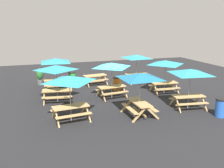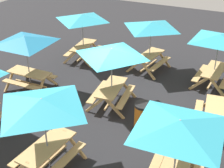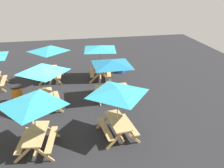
{
  "view_description": "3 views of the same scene",
  "coord_description": "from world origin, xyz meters",
  "px_view_note": "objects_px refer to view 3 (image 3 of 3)",
  "views": [
    {
      "loc": [
        5.02,
        14.98,
        4.83
      ],
      "look_at": [
        0.06,
        0.01,
        0.9
      ],
      "focal_mm": 40.0,
      "sensor_mm": 36.0,
      "label": 1
    },
    {
      "loc": [
        -9.02,
        -4.4,
        6.41
      ],
      "look_at": [
        0.06,
        0.01,
        0.9
      ],
      "focal_mm": 50.0,
      "sensor_mm": 36.0,
      "label": 2
    },
    {
      "loc": [
        12.19,
        1.12,
        6.45
      ],
      "look_at": [
        -0.27,
        3.61,
        0.9
      ],
      "focal_mm": 40.0,
      "sensor_mm": 36.0,
      "label": 3
    }
  ],
  "objects_px": {
    "picnic_table_4": "(118,95)",
    "picnic_table_7": "(44,72)",
    "picnic_table_2": "(100,50)",
    "trash_bin_orange": "(17,94)",
    "trash_bin_blue": "(121,66)",
    "picnic_table_8": "(49,51)",
    "picnic_table_0": "(112,66)",
    "picnic_table_1": "(32,106)"
  },
  "relations": [
    {
      "from": "trash_bin_orange",
      "to": "trash_bin_blue",
      "type": "distance_m",
      "value": 7.46
    },
    {
      "from": "picnic_table_1",
      "to": "picnic_table_7",
      "type": "relative_size",
      "value": 1.0
    },
    {
      "from": "picnic_table_4",
      "to": "picnic_table_7",
      "type": "relative_size",
      "value": 1.0
    },
    {
      "from": "picnic_table_0",
      "to": "picnic_table_8",
      "type": "bearing_deg",
      "value": 133.94
    },
    {
      "from": "picnic_table_2",
      "to": "trash_bin_blue",
      "type": "relative_size",
      "value": 2.86
    },
    {
      "from": "picnic_table_1",
      "to": "trash_bin_orange",
      "type": "bearing_deg",
      "value": -154.5
    },
    {
      "from": "picnic_table_4",
      "to": "picnic_table_7",
      "type": "bearing_deg",
      "value": -142.35
    },
    {
      "from": "picnic_table_8",
      "to": "trash_bin_orange",
      "type": "height_order",
      "value": "picnic_table_8"
    },
    {
      "from": "picnic_table_2",
      "to": "picnic_table_4",
      "type": "height_order",
      "value": "same"
    },
    {
      "from": "trash_bin_orange",
      "to": "trash_bin_blue",
      "type": "xyz_separation_m",
      "value": [
        -3.41,
        6.64,
        0.0
      ]
    },
    {
      "from": "picnic_table_8",
      "to": "trash_bin_blue",
      "type": "height_order",
      "value": "picnic_table_8"
    },
    {
      "from": "picnic_table_0",
      "to": "picnic_table_8",
      "type": "relative_size",
      "value": 1.21
    },
    {
      "from": "picnic_table_1",
      "to": "trash_bin_orange",
      "type": "height_order",
      "value": "picnic_table_1"
    },
    {
      "from": "picnic_table_2",
      "to": "picnic_table_4",
      "type": "xyz_separation_m",
      "value": [
        6.68,
        -0.3,
        0.0
      ]
    },
    {
      "from": "picnic_table_8",
      "to": "trash_bin_orange",
      "type": "bearing_deg",
      "value": -27.1
    },
    {
      "from": "picnic_table_2",
      "to": "trash_bin_orange",
      "type": "distance_m",
      "value": 5.82
    },
    {
      "from": "picnic_table_2",
      "to": "picnic_table_1",
      "type": "bearing_deg",
      "value": -19.58
    },
    {
      "from": "picnic_table_2",
      "to": "trash_bin_orange",
      "type": "bearing_deg",
      "value": -55.02
    },
    {
      "from": "picnic_table_1",
      "to": "picnic_table_2",
      "type": "distance_m",
      "value": 7.86
    },
    {
      "from": "trash_bin_blue",
      "to": "picnic_table_1",
      "type": "bearing_deg",
      "value": -33.93
    },
    {
      "from": "picnic_table_7",
      "to": "picnic_table_8",
      "type": "distance_m",
      "value": 3.81
    },
    {
      "from": "picnic_table_0",
      "to": "trash_bin_orange",
      "type": "distance_m",
      "value": 5.42
    },
    {
      "from": "picnic_table_1",
      "to": "picnic_table_7",
      "type": "bearing_deg",
      "value": -175.54
    },
    {
      "from": "picnic_table_0",
      "to": "trash_bin_blue",
      "type": "xyz_separation_m",
      "value": [
        -3.99,
        1.46,
        -1.49
      ]
    },
    {
      "from": "picnic_table_0",
      "to": "picnic_table_7",
      "type": "relative_size",
      "value": 1.21
    },
    {
      "from": "picnic_table_8",
      "to": "trash_bin_orange",
      "type": "relative_size",
      "value": 2.38
    },
    {
      "from": "picnic_table_4",
      "to": "picnic_table_2",
      "type": "bearing_deg",
      "value": 170.84
    },
    {
      "from": "picnic_table_8",
      "to": "picnic_table_2",
      "type": "bearing_deg",
      "value": 88.51
    },
    {
      "from": "picnic_table_4",
      "to": "picnic_table_8",
      "type": "bearing_deg",
      "value": -163.62
    },
    {
      "from": "picnic_table_1",
      "to": "picnic_table_7",
      "type": "height_order",
      "value": "same"
    },
    {
      "from": "picnic_table_4",
      "to": "picnic_table_7",
      "type": "xyz_separation_m",
      "value": [
        -3.19,
        -3.11,
        0.0
      ]
    },
    {
      "from": "picnic_table_1",
      "to": "trash_bin_blue",
      "type": "distance_m",
      "value": 9.55
    },
    {
      "from": "picnic_table_4",
      "to": "picnic_table_1",
      "type": "bearing_deg",
      "value": -91.54
    },
    {
      "from": "picnic_table_2",
      "to": "trash_bin_orange",
      "type": "height_order",
      "value": "picnic_table_2"
    },
    {
      "from": "picnic_table_4",
      "to": "picnic_table_7",
      "type": "height_order",
      "value": "same"
    },
    {
      "from": "picnic_table_4",
      "to": "picnic_table_8",
      "type": "relative_size",
      "value": 1.0
    },
    {
      "from": "picnic_table_0",
      "to": "picnic_table_1",
      "type": "xyz_separation_m",
      "value": [
        3.84,
        -3.8,
        0.0
      ]
    },
    {
      "from": "picnic_table_0",
      "to": "picnic_table_4",
      "type": "xyz_separation_m",
      "value": [
        3.54,
        -0.47,
        0.0
      ]
    },
    {
      "from": "picnic_table_7",
      "to": "picnic_table_1",
      "type": "bearing_deg",
      "value": -10.68
    },
    {
      "from": "picnic_table_0",
      "to": "picnic_table_4",
      "type": "height_order",
      "value": "same"
    },
    {
      "from": "picnic_table_2",
      "to": "picnic_table_8",
      "type": "xyz_separation_m",
      "value": [
        -0.32,
        -3.27,
        0.0
      ]
    },
    {
      "from": "trash_bin_blue",
      "to": "picnic_table_8",
      "type": "bearing_deg",
      "value": -83.8
    }
  ]
}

